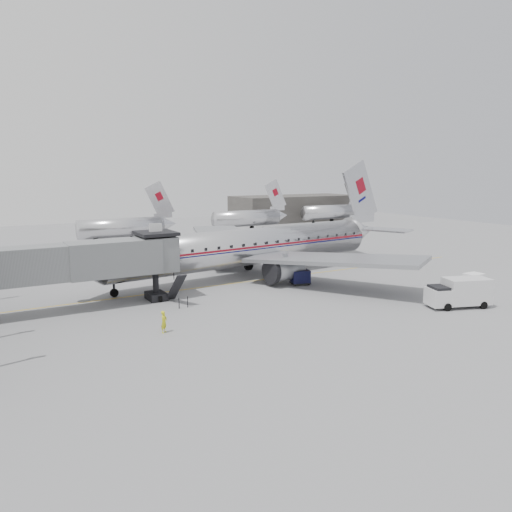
{
  "coord_description": "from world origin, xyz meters",
  "views": [
    {
      "loc": [
        -24.02,
        -40.23,
        11.89
      ],
      "look_at": [
        1.55,
        3.67,
        3.2
      ],
      "focal_mm": 35.0,
      "sensor_mm": 36.0,
      "label": 1
    }
  ],
  "objects_px": {
    "baggage_cart_white": "(474,280)",
    "ramp_worker": "(164,322)",
    "baggage_cart_navy": "(300,277)",
    "airliner": "(254,246)",
    "service_van": "(459,292)"
  },
  "relations": [
    {
      "from": "baggage_cart_white",
      "to": "ramp_worker",
      "type": "distance_m",
      "value": 32.51
    },
    {
      "from": "baggage_cart_navy",
      "to": "ramp_worker",
      "type": "bearing_deg",
      "value": -138.98
    },
    {
      "from": "airliner",
      "to": "baggage_cart_navy",
      "type": "height_order",
      "value": "airliner"
    },
    {
      "from": "airliner",
      "to": "ramp_worker",
      "type": "xyz_separation_m",
      "value": [
        -16.11,
        -14.59,
        -2.54
      ]
    },
    {
      "from": "service_van",
      "to": "baggage_cart_navy",
      "type": "distance_m",
      "value": 15.94
    },
    {
      "from": "baggage_cart_navy",
      "to": "airliner",
      "type": "bearing_deg",
      "value": 123.04
    },
    {
      "from": "airliner",
      "to": "baggage_cart_white",
      "type": "xyz_separation_m",
      "value": [
        16.32,
        -16.91,
        -2.56
      ]
    },
    {
      "from": "ramp_worker",
      "to": "baggage_cart_white",
      "type": "bearing_deg",
      "value": -43.64
    },
    {
      "from": "baggage_cart_navy",
      "to": "ramp_worker",
      "type": "distance_m",
      "value": 19.7
    },
    {
      "from": "baggage_cart_navy",
      "to": "service_van",
      "type": "bearing_deg",
      "value": -47.24
    },
    {
      "from": "service_van",
      "to": "baggage_cart_white",
      "type": "relative_size",
      "value": 3.0
    },
    {
      "from": "airliner",
      "to": "ramp_worker",
      "type": "relative_size",
      "value": 25.39
    },
    {
      "from": "airliner",
      "to": "baggage_cart_white",
      "type": "bearing_deg",
      "value": -52.74
    },
    {
      "from": "baggage_cart_navy",
      "to": "ramp_worker",
      "type": "height_order",
      "value": "ramp_worker"
    },
    {
      "from": "baggage_cart_white",
      "to": "service_van",
      "type": "bearing_deg",
      "value": -151.99
    }
  ]
}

